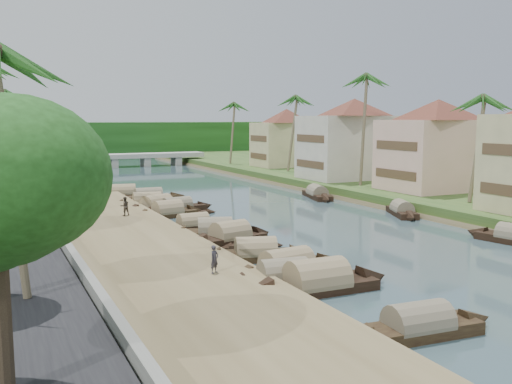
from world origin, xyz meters
name	(u,v)px	position (x,y,z in m)	size (l,w,h in m)	color
ground	(360,242)	(0.00, 0.00, 0.00)	(220.00, 220.00, 0.00)	#354A50
left_bank	(87,211)	(-16.00, 20.00, 0.40)	(10.00, 180.00, 0.80)	brown
right_bank	(392,189)	(19.00, 20.00, 0.60)	(16.00, 180.00, 1.20)	#28471C
retaining_wall	(37,204)	(-20.20, 20.00, 1.35)	(0.40, 180.00, 1.10)	slate
treeline	(101,140)	(0.00, 100.00, 4.00)	(120.00, 14.00, 8.00)	#15380F
bridge	(129,157)	(0.00, 72.00, 1.72)	(28.00, 4.00, 2.40)	gray
building_mid	(437,144)	(19.99, 14.00, 6.13)	(14.11, 14.11, 9.70)	beige
building_far	(354,138)	(18.99, 28.00, 6.38)	(15.59, 15.59, 10.20)	beige
building_distant	(286,137)	(19.99, 48.00, 5.88)	(12.62, 12.62, 9.20)	beige
sampan_0	(418,327)	(-8.58, -15.90, 0.41)	(7.70, 2.09, 2.03)	black
sampan_1	(317,284)	(-9.08, -8.88, 0.42)	(8.91, 2.42, 2.59)	black
sampan_2	(287,267)	(-8.92, -5.35, 0.42)	(8.45, 2.83, 2.19)	black
sampan_3	(284,278)	(-10.07, -7.12, 0.41)	(7.71, 2.50, 2.06)	black
sampan_4	(256,254)	(-9.10, -1.60, 0.41)	(7.66, 3.72, 2.15)	black
sampan_5	(230,237)	(-8.60, 3.69, 0.42)	(7.60, 3.35, 2.35)	black
sampan_6	(215,232)	(-8.88, 5.93, 0.42)	(7.64, 4.07, 2.24)	black
sampan_7	(193,225)	(-9.37, 9.49, 0.41)	(6.98, 1.74, 1.90)	black
sampan_8	(168,212)	(-9.47, 16.15, 0.42)	(7.37, 2.88, 2.23)	black
sampan_9	(177,207)	(-7.74, 18.75, 0.41)	(7.76, 2.33, 1.97)	black
sampan_10	(147,203)	(-9.67, 22.56, 0.42)	(8.26, 2.76, 2.23)	black
sampan_11	(157,207)	(-9.46, 19.83, 0.42)	(8.17, 5.11, 2.33)	black
sampan_12	(149,197)	(-8.34, 27.08, 0.41)	(8.42, 1.92, 2.02)	black
sampan_13	(124,194)	(-10.18, 30.99, 0.41)	(8.00, 3.19, 2.16)	black
sampan_15	(402,211)	(10.21, 7.68, 0.41)	(4.25, 7.26, 1.98)	black
sampan_16	(317,194)	(9.30, 21.03, 0.41)	(3.76, 8.84, 2.14)	black
canoe_1	(252,246)	(-7.86, 1.61, 0.10)	(4.52, 1.81, 0.72)	black
canoe_2	(189,214)	(-7.31, 16.49, 0.10)	(5.31, 0.81, 0.77)	black
palm_1	(476,99)	(16.00, 5.00, 10.55)	(3.20, 3.20, 11.10)	brown
palm_2	(364,78)	(15.00, 20.65, 13.35)	(3.20, 3.20, 14.04)	brown
palm_3	(290,99)	(16.00, 39.58, 11.70)	(3.20, 3.20, 12.29)	brown
palm_4	(11,57)	(-23.00, -8.29, 11.24)	(3.20, 3.20, 11.63)	brown
palm_6	(5,102)	(-22.00, 30.20, 10.50)	(3.20, 3.20, 10.86)	brown
palm_7	(231,105)	(14.00, 56.77, 11.14)	(3.20, 3.20, 11.73)	brown
palm_8	(8,93)	(-20.50, 61.43, 12.67)	(3.20, 3.20, 13.13)	brown
tree_6	(378,140)	(24.00, 29.54, 5.91)	(4.89, 4.89, 6.79)	#413425
person_near	(214,259)	(-13.57, -5.97, 1.54)	(0.54, 0.35, 1.47)	#2A2830
person_far	(125,206)	(-13.81, 13.97, 1.59)	(0.77, 0.60, 1.58)	#362E25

